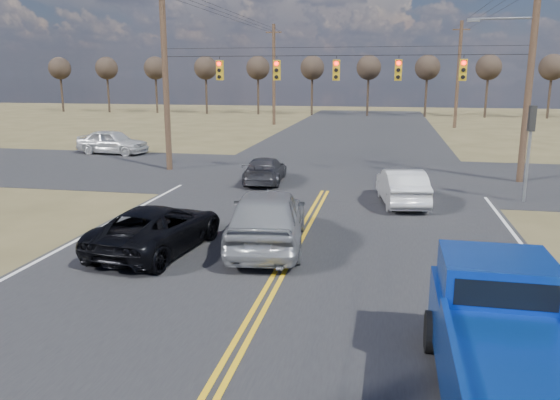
% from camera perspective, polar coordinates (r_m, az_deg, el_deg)
% --- Properties ---
extents(ground, '(160.00, 160.00, 0.00)m').
position_cam_1_polar(ground, '(11.28, -3.64, -13.92)').
color(ground, brown).
rests_on(ground, ground).
extents(road_main, '(14.00, 120.00, 0.02)m').
position_cam_1_polar(road_main, '(20.53, 3.46, -1.41)').
color(road_main, '#28282B').
rests_on(road_main, ground).
extents(road_cross, '(120.00, 12.00, 0.02)m').
position_cam_1_polar(road_cross, '(28.30, 5.66, 2.55)').
color(road_cross, '#28282B').
rests_on(road_cross, ground).
extents(signal_gantry, '(19.60, 4.83, 10.00)m').
position_cam_1_polar(signal_gantry, '(27.58, 6.91, 12.84)').
color(signal_gantry, '#473323').
rests_on(signal_gantry, ground).
extents(utility_poles, '(19.60, 58.32, 10.00)m').
position_cam_1_polar(utility_poles, '(26.84, 5.70, 13.21)').
color(utility_poles, '#473323').
rests_on(utility_poles, ground).
extents(treeline, '(87.00, 117.80, 7.40)m').
position_cam_1_polar(treeline, '(36.77, 7.28, 13.84)').
color(treeline, '#33261C').
rests_on(treeline, ground).
extents(pickup_truck, '(2.22, 5.51, 2.06)m').
position_cam_1_polar(pickup_truck, '(9.33, 22.65, -14.14)').
color(pickup_truck, black).
rests_on(pickup_truck, ground).
extents(silver_suv, '(2.87, 5.69, 1.86)m').
position_cam_1_polar(silver_suv, '(16.32, -1.34, -1.82)').
color(silver_suv, gray).
rests_on(silver_suv, ground).
extents(black_suv, '(2.91, 5.21, 1.38)m').
position_cam_1_polar(black_suv, '(16.44, -12.64, -2.89)').
color(black_suv, black).
rests_on(black_suv, ground).
extents(white_car_queue, '(2.15, 4.57, 1.45)m').
position_cam_1_polar(white_car_queue, '(22.36, 12.62, 1.40)').
color(white_car_queue, silver).
rests_on(white_car_queue, ground).
extents(dgrey_car_queue, '(2.01, 4.35, 1.23)m').
position_cam_1_polar(dgrey_car_queue, '(26.23, -1.57, 3.15)').
color(dgrey_car_queue, '#343439').
rests_on(dgrey_car_queue, ground).
extents(cross_car_west, '(2.44, 4.88, 1.59)m').
position_cam_1_polar(cross_car_west, '(37.39, -17.10, 5.82)').
color(cross_car_west, silver).
rests_on(cross_car_west, ground).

